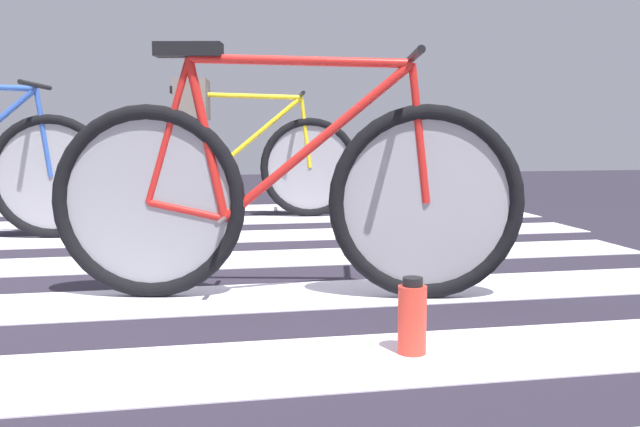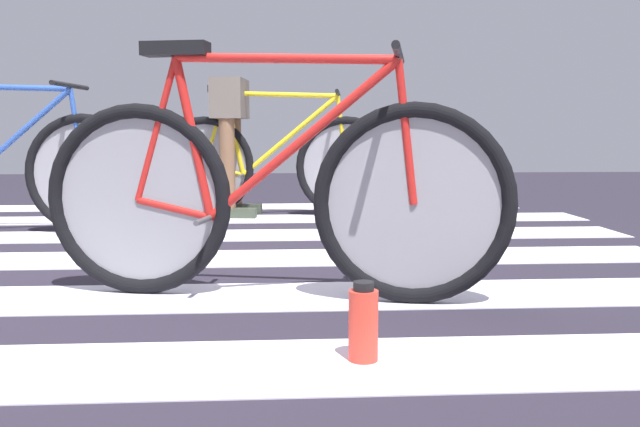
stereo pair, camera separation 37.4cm
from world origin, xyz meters
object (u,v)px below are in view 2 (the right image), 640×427
object	(u,v)px
bicycle_3_of_3	(274,163)
cyclist_3_of_3	(231,128)
bicycle_1_of_3	(271,194)
water_bottle	(363,324)

from	to	relation	value
bicycle_3_of_3	cyclist_3_of_3	world-z (taller)	cyclist_3_of_3
bicycle_1_of_3	water_bottle	world-z (taller)	bicycle_1_of_3
bicycle_1_of_3	water_bottle	distance (m)	0.81
bicycle_3_of_3	water_bottle	world-z (taller)	bicycle_3_of_3
bicycle_1_of_3	cyclist_3_of_3	xyz separation A→B (m)	(-0.31, 2.50, 0.25)
cyclist_3_of_3	water_bottle	distance (m)	3.30
bicycle_1_of_3	water_bottle	bearing A→B (deg)	-58.62
bicycle_3_of_3	water_bottle	xyz separation A→B (m)	(0.25, -3.17, -0.28)
bicycle_1_of_3	water_bottle	size ratio (longest dim) A/B	7.83
cyclist_3_of_3	water_bottle	xyz separation A→B (m)	(0.56, -3.21, -0.53)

